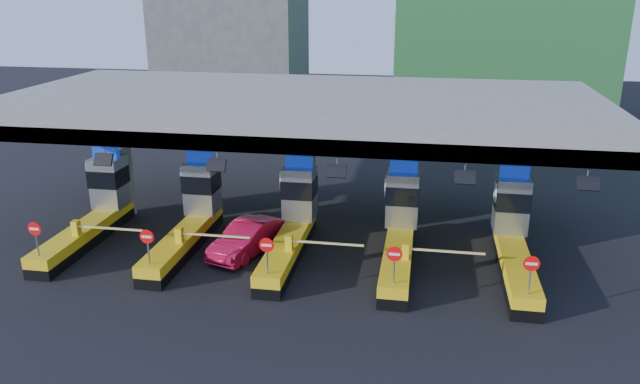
# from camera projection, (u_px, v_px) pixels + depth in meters

# --- Properties ---
(ground) EXTENTS (120.00, 120.00, 0.00)m
(ground) POSITION_uv_depth(u_px,v_px,m) (292.00, 250.00, 29.47)
(ground) COLOR black
(ground) RESTS_ON ground
(toll_canopy) EXTENTS (28.00, 12.09, 7.00)m
(toll_canopy) POSITION_uv_depth(u_px,v_px,m) (303.00, 111.00, 30.20)
(toll_canopy) COLOR slate
(toll_canopy) RESTS_ON ground
(toll_lane_far_left) EXTENTS (4.43, 8.00, 4.16)m
(toll_lane_far_left) POSITION_uv_depth(u_px,v_px,m) (96.00, 208.00, 30.90)
(toll_lane_far_left) COLOR black
(toll_lane_far_left) RESTS_ON ground
(toll_lane_left) EXTENTS (4.43, 8.00, 4.16)m
(toll_lane_left) POSITION_uv_depth(u_px,v_px,m) (192.00, 214.00, 30.09)
(toll_lane_left) COLOR black
(toll_lane_left) RESTS_ON ground
(toll_lane_center) EXTENTS (4.43, 8.00, 4.16)m
(toll_lane_center) POSITION_uv_depth(u_px,v_px,m) (293.00, 221.00, 29.28)
(toll_lane_center) COLOR black
(toll_lane_center) RESTS_ON ground
(toll_lane_right) EXTENTS (4.43, 8.00, 4.16)m
(toll_lane_right) POSITION_uv_depth(u_px,v_px,m) (400.00, 227.00, 28.48)
(toll_lane_right) COLOR black
(toll_lane_right) RESTS_ON ground
(toll_lane_far_right) EXTENTS (4.43, 8.00, 4.16)m
(toll_lane_far_right) POSITION_uv_depth(u_px,v_px,m) (513.00, 235.00, 27.67)
(toll_lane_far_right) COLOR black
(toll_lane_far_right) RESTS_ON ground
(bg_building_concrete) EXTENTS (14.00, 10.00, 18.00)m
(bg_building_concrete) POSITION_uv_depth(u_px,v_px,m) (231.00, 15.00, 62.50)
(bg_building_concrete) COLOR #4C4C49
(bg_building_concrete) RESTS_ON ground
(red_car) EXTENTS (2.86, 4.83, 1.50)m
(red_car) POSITION_uv_depth(u_px,v_px,m) (247.00, 238.00, 28.95)
(red_car) COLOR #AD0D30
(red_car) RESTS_ON ground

